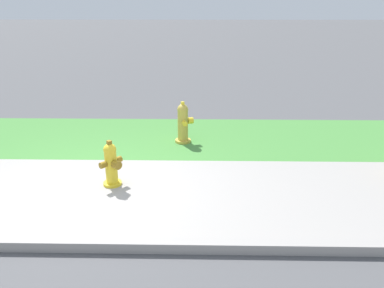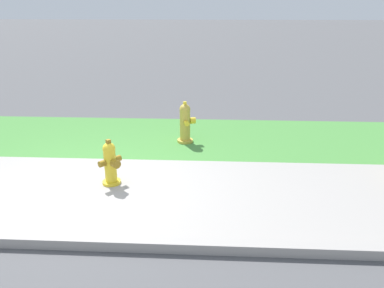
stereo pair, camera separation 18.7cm
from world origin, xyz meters
The scene contains 6 objects.
ground_plane centered at (0.00, 0.00, 0.00)m, with size 120.00×120.00×0.00m, color #515154.
sidewalk_pavement centered at (0.00, 0.00, 0.01)m, with size 18.00×2.32×0.01m, color #9E9993.
grass_verge centered at (0.00, 2.36, 0.00)m, with size 18.00×2.40×0.01m, color #47893D.
street_curb centered at (0.00, -1.24, 0.06)m, with size 18.00×0.16×0.12m, color #9E9993.
fire_hydrant_mid_block centered at (1.24, 2.08, 0.38)m, with size 0.35×0.38×0.78m.
fire_hydrant_across_street centered at (0.30, 0.26, 0.33)m, with size 0.33×0.33×0.69m.
Camera 1 is at (1.54, -4.57, 2.46)m, focal length 35.00 mm.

